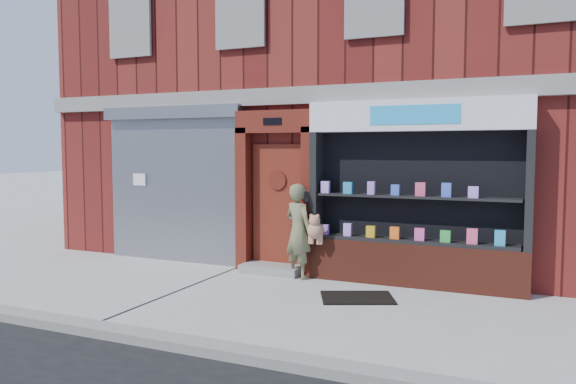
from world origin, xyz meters
The scene contains 8 objects.
ground centered at (0.00, 0.00, 0.00)m, with size 80.00×80.00×0.00m, color #9E9E99.
curb centered at (0.00, -2.15, 0.06)m, with size 60.00×0.30×0.12m, color gray.
building centered at (0.00, 5.99, 4.00)m, with size 12.00×8.16×8.00m.
shutter_bay centered at (-3.00, 1.93, 1.72)m, with size 3.10×0.30×3.04m.
red_door_bay centered at (-0.75, 1.86, 1.46)m, with size 1.52×0.58×2.90m.
pharmacy_bay centered at (1.75, 1.81, 1.37)m, with size 3.50×0.41×3.00m.
woman centered at (-0.15, 1.54, 0.82)m, with size 0.84×0.60×1.63m.
doormat centered at (1.14, 0.67, 0.01)m, with size 1.05×0.74×0.03m, color black.
Camera 1 is at (3.52, -7.22, 2.22)m, focal length 35.00 mm.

